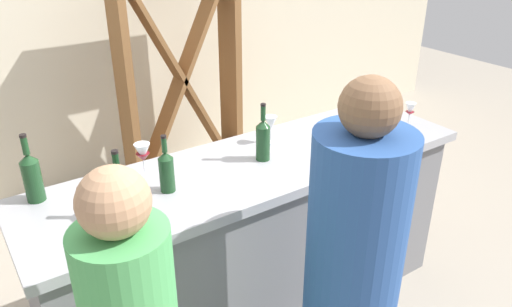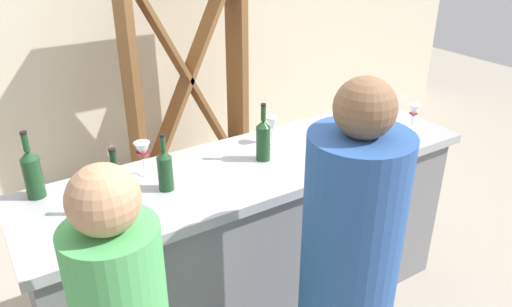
% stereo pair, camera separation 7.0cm
% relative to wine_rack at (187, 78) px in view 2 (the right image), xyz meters
% --- Properties ---
extents(back_wall, '(8.00, 0.10, 2.80)m').
position_rel_wine_rack_xyz_m(back_wall, '(-0.39, 0.55, 0.47)').
color(back_wall, beige).
rests_on(back_wall, ground).
extents(bar_counter, '(2.38, 0.68, 0.99)m').
position_rel_wine_rack_xyz_m(bar_counter, '(-0.39, -1.65, -0.43)').
color(bar_counter, slate).
rests_on(bar_counter, ground).
extents(wine_rack, '(0.99, 0.28, 1.86)m').
position_rel_wine_rack_xyz_m(wine_rack, '(0.00, 0.00, 0.00)').
color(wine_rack, brown).
rests_on(wine_rack, ground).
extents(wine_bottle_leftmost_olive_green, '(0.08, 0.08, 0.32)m').
position_rel_wine_rack_xyz_m(wine_bottle_leftmost_olive_green, '(-1.40, -1.41, 0.18)').
color(wine_bottle_leftmost_olive_green, '#193D1E').
rests_on(wine_bottle_leftmost_olive_green, bar_counter).
extents(wine_bottle_second_left_dark_green, '(0.08, 0.08, 0.31)m').
position_rel_wine_rack_xyz_m(wine_bottle_second_left_dark_green, '(-1.13, -1.76, 0.18)').
color(wine_bottle_second_left_dark_green, black).
rests_on(wine_bottle_second_left_dark_green, bar_counter).
extents(wine_bottle_center_olive_green, '(0.07, 0.07, 0.28)m').
position_rel_wine_rack_xyz_m(wine_bottle_center_olive_green, '(-0.88, -1.66, 0.16)').
color(wine_bottle_center_olive_green, '#193D1E').
rests_on(wine_bottle_center_olive_green, bar_counter).
extents(wine_bottle_second_right_olive_green, '(0.07, 0.07, 0.31)m').
position_rel_wine_rack_xyz_m(wine_bottle_second_right_olive_green, '(-0.34, -1.64, 0.18)').
color(wine_bottle_second_right_olive_green, '#193D1E').
rests_on(wine_bottle_second_right_olive_green, bar_counter).
extents(wine_glass_near_left, '(0.06, 0.06, 0.16)m').
position_rel_wine_rack_xyz_m(wine_glass_near_left, '(0.61, -1.78, 0.17)').
color(wine_glass_near_left, white).
rests_on(wine_glass_near_left, bar_counter).
extents(wine_glass_near_center, '(0.07, 0.07, 0.15)m').
position_rel_wine_rack_xyz_m(wine_glass_near_center, '(-0.18, -1.49, 0.17)').
color(wine_glass_near_center, white).
rests_on(wine_glass_near_center, bar_counter).
extents(wine_glass_near_right, '(0.08, 0.08, 0.17)m').
position_rel_wine_rack_xyz_m(wine_glass_near_right, '(-0.91, -1.46, 0.17)').
color(wine_glass_near_right, white).
rests_on(wine_glass_near_right, bar_counter).
extents(person_left_guest, '(0.48, 0.48, 1.65)m').
position_rel_wine_rack_xyz_m(person_left_guest, '(-0.42, -2.40, -0.17)').
color(person_left_guest, '#284C8C').
rests_on(person_left_guest, ground).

